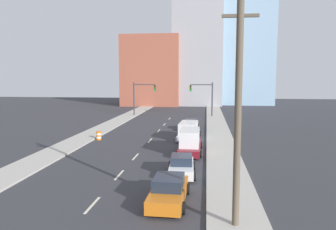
{
  "coord_description": "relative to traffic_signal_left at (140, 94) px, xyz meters",
  "views": [
    {
      "loc": [
        6.16,
        -8.85,
        7.01
      ],
      "look_at": [
        1.34,
        32.23,
        2.2
      ],
      "focal_mm": 35.0,
      "sensor_mm": 36.0,
      "label": 1
    }
  ],
  "objects": [
    {
      "name": "sidewalk_left",
      "position": [
        -2.04,
        2.09,
        -3.84
      ],
      "size": [
        2.99,
        102.67,
        0.16
      ],
      "color": "#ADA89E",
      "rests_on": "ground"
    },
    {
      "name": "sidewalk_right",
      "position": [
        13.43,
        2.09,
        -3.84
      ],
      "size": [
        2.99,
        102.67,
        0.16
      ],
      "color": "#ADA89E",
      "rests_on": "ground"
    },
    {
      "name": "lane_stripe_at_8m",
      "position": [
        5.7,
        -41.38,
        -3.92
      ],
      "size": [
        0.16,
        2.4,
        0.01
      ],
      "primitive_type": "cube",
      "color": "beige",
      "rests_on": "ground"
    },
    {
      "name": "lane_stripe_at_13m",
      "position": [
        5.7,
        -35.78,
        -3.92
      ],
      "size": [
        0.16,
        2.4,
        0.01
      ],
      "primitive_type": "cube",
      "color": "beige",
      "rests_on": "ground"
    },
    {
      "name": "lane_stripe_at_19m",
      "position": [
        5.7,
        -30.3,
        -3.92
      ],
      "size": [
        0.16,
        2.4,
        0.01
      ],
      "primitive_type": "cube",
      "color": "beige",
      "rests_on": "ground"
    },
    {
      "name": "lane_stripe_at_26m",
      "position": [
        5.7,
        -22.84,
        -3.92
      ],
      "size": [
        0.16,
        2.4,
        0.01
      ],
      "primitive_type": "cube",
      "color": "beige",
      "rests_on": "ground"
    },
    {
      "name": "lane_stripe_at_33m",
      "position": [
        5.7,
        -16.27,
        -3.92
      ],
      "size": [
        0.16,
        2.4,
        0.01
      ],
      "primitive_type": "cube",
      "color": "beige",
      "rests_on": "ground"
    },
    {
      "name": "lane_stripe_at_39m",
      "position": [
        5.7,
        -10.25,
        -3.92
      ],
      "size": [
        0.16,
        2.4,
        0.01
      ],
      "primitive_type": "cube",
      "color": "beige",
      "rests_on": "ground"
    },
    {
      "name": "lane_stripe_at_46m",
      "position": [
        5.7,
        -3.48,
        -3.92
      ],
      "size": [
        0.16,
        2.4,
        0.01
      ],
      "primitive_type": "cube",
      "color": "beige",
      "rests_on": "ground"
    },
    {
      "name": "building_brick_left",
      "position": [
        -1.67,
        25.69,
        4.57
      ],
      "size": [
        14.0,
        16.0,
        16.99
      ],
      "color": "#9E513D",
      "rests_on": "ground"
    },
    {
      "name": "building_office_center",
      "position": [
        9.56,
        29.69,
        10.45
      ],
      "size": [
        12.0,
        20.0,
        28.76
      ],
      "color": "#99999E",
      "rests_on": "ground"
    },
    {
      "name": "building_glass_right",
      "position": [
        21.99,
        33.69,
        15.35
      ],
      "size": [
        13.0,
        20.0,
        38.54
      ],
      "color": "#8CADC6",
      "rests_on": "ground"
    },
    {
      "name": "traffic_signal_left",
      "position": [
        0.0,
        0.0,
        0.0
      ],
      "size": [
        4.13,
        0.35,
        6.07
      ],
      "color": "#38383D",
      "rests_on": "ground"
    },
    {
      "name": "traffic_signal_right",
      "position": [
        11.72,
        0.0,
        0.0
      ],
      "size": [
        4.13,
        0.35,
        6.07
      ],
      "color": "#38383D",
      "rests_on": "ground"
    },
    {
      "name": "utility_pole_right_near",
      "position": [
        13.28,
        -43.24,
        1.43
      ],
      "size": [
        1.6,
        0.32,
        10.46
      ],
      "color": "brown",
      "rests_on": "ground"
    },
    {
      "name": "traffic_barrel",
      "position": [
        -0.08,
        -23.09,
        -3.45
      ],
      "size": [
        0.56,
        0.56,
        0.95
      ],
      "color": "orange",
      "rests_on": "ground"
    },
    {
      "name": "sedan_orange",
      "position": [
        9.83,
        -40.53,
        -3.24
      ],
      "size": [
        2.19,
        4.74,
        1.51
      ],
      "rotation": [
        0.0,
        0.0,
        -0.02
      ],
      "color": "orange",
      "rests_on": "ground"
    },
    {
      "name": "sedan_white",
      "position": [
        10.15,
        -35.2,
        -3.27
      ],
      "size": [
        2.15,
        4.32,
        1.43
      ],
      "rotation": [
        0.0,
        0.0,
        0.05
      ],
      "color": "silver",
      "rests_on": "ground"
    },
    {
      "name": "box_truck_maroon",
      "position": [
        10.4,
        -28.22,
        -2.89
      ],
      "size": [
        2.25,
        6.14,
        2.21
      ],
      "rotation": [
        0.0,
        0.0,
        0.0
      ],
      "color": "maroon",
      "rests_on": "ground"
    },
    {
      "name": "box_truck_silver",
      "position": [
        9.9,
        -21.43,
        -2.99
      ],
      "size": [
        2.65,
        6.3,
        1.95
      ],
      "rotation": [
        0.0,
        0.0,
        -0.06
      ],
      "color": "#B2B2BC",
      "rests_on": "ground"
    },
    {
      "name": "sedan_blue",
      "position": [
        9.82,
        -14.98,
        -3.28
      ],
      "size": [
        2.09,
        4.44,
        1.4
      ],
      "rotation": [
        0.0,
        0.0,
        -0.01
      ],
      "color": "navy",
      "rests_on": "ground"
    }
  ]
}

